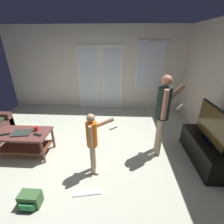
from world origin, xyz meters
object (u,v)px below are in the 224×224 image
Objects in this scene: loose_keyboard at (88,192)px; laptop_closed at (22,133)px; cup_near_edge at (36,129)px; tv_remote_black at (37,135)px; person_child at (93,139)px; dvd_remote_slim at (5,134)px; tv_stand at (205,150)px; backpack at (30,200)px; flat_screen_tv at (212,125)px; coffee_table at (23,138)px; person_adult at (163,110)px.

loose_keyboard is 1.32× the size of laptop_closed.
tv_remote_black is at bearing -57.89° from cup_near_edge.
person_child is 1.21m from tv_remote_black.
dvd_remote_slim is at bearing 156.20° from loose_keyboard.
dvd_remote_slim reaches higher than tv_stand.
cup_near_edge is (-3.37, 0.09, 0.33)m from tv_stand.
tv_remote_black is (-0.33, 1.05, 0.41)m from backpack.
tv_remote_black reaches higher than backpack.
flat_screen_tv is 3.62m from laptop_closed.
tv_stand reaches higher than loose_keyboard.
coffee_table is 0.66× the size of person_adult.
dvd_remote_slim is at bearing -160.38° from tv_remote_black.
loose_keyboard is at bearing -38.90° from laptop_closed.
tv_stand is 0.57m from flat_screen_tv.
laptop_closed is at bearing 165.74° from person_child.
backpack is 0.85× the size of laptop_closed.
tv_stand is 7.71× the size of tv_remote_black.
cup_near_edge is at bearing 178.52° from tv_stand.
flat_screen_tv reaches higher than cup_near_edge.
tv_stand is at bearing 10.93° from person_child.
tv_remote_black is at bearing -178.56° from flat_screen_tv.
cup_near_edge is at bearing -177.09° from person_adult.
flat_screen_tv reaches higher than dvd_remote_slim.
tv_stand is 2.21m from person_child.
person_adult is at bearing 165.88° from tv_stand.
person_adult is at bearing 24.17° from tv_remote_black.
tv_stand is 7.71× the size of dvd_remote_slim.
laptop_closed is 0.34m from tv_remote_black.
loose_keyboard is at bearing 18.06° from backpack.
dvd_remote_slim is (-0.30, -0.07, 0.00)m from laptop_closed.
backpack is 0.82m from loose_keyboard.
person_adult is 1.96m from loose_keyboard.
cup_near_edge is (-1.25, 0.50, -0.14)m from person_child.
tv_stand is at bearing -1.48° from cup_near_edge.
laptop_closed is at bearing 121.54° from backpack.
flat_screen_tv is (-0.00, 0.00, 0.57)m from tv_stand.
tv_stand is 2.87× the size of loose_keyboard.
tv_stand is at bearing -65.31° from flat_screen_tv.
loose_keyboard is at bearing -140.10° from person_adult.
tv_stand is 13.92× the size of cup_near_edge.
person_adult is at bearing -3.55° from laptop_closed.
tv_stand is 2.34m from loose_keyboard.
person_adult reaches higher than backpack.
flat_screen_tv reaches higher than tv_remote_black.
backpack is 1.47m from dvd_remote_slim.
flat_screen_tv reaches higher than backpack.
coffee_table is at bearing -179.81° from flat_screen_tv.
person_child is (1.51, -0.40, 0.32)m from coffee_table.
cup_near_edge is at bearing 18.07° from laptop_closed.
coffee_table is 1.35m from backpack.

